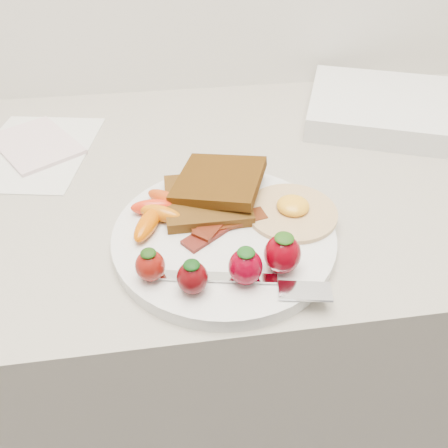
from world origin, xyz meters
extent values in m
cube|color=gray|center=(0.00, 1.70, 0.45)|extent=(2.00, 0.60, 0.90)
cylinder|color=silver|center=(0.02, 1.54, 0.91)|extent=(0.27, 0.27, 0.02)
cube|color=black|center=(0.00, 1.59, 0.93)|extent=(0.11, 0.11, 0.01)
cube|color=black|center=(0.02, 1.62, 0.94)|extent=(0.14, 0.14, 0.03)
cylinder|color=beige|center=(0.10, 1.56, 0.92)|extent=(0.13, 0.13, 0.01)
ellipsoid|color=gold|center=(0.11, 1.56, 0.93)|extent=(0.05, 0.05, 0.02)
cube|color=black|center=(0.01, 1.54, 0.92)|extent=(0.09, 0.08, 0.00)
cube|color=black|center=(0.02, 1.55, 0.92)|extent=(0.10, 0.04, 0.00)
cube|color=#421202|center=(0.02, 1.56, 0.92)|extent=(0.08, 0.09, 0.00)
ellipsoid|color=red|center=(-0.07, 1.59, 0.93)|extent=(0.06, 0.02, 0.02)
ellipsoid|color=#CE6508|center=(-0.06, 1.57, 0.93)|extent=(0.06, 0.05, 0.02)
ellipsoid|color=#C85400|center=(-0.07, 1.55, 0.93)|extent=(0.05, 0.07, 0.02)
ellipsoid|color=#B93C0D|center=(-0.05, 1.60, 0.93)|extent=(0.06, 0.05, 0.02)
ellipsoid|color=maroon|center=(-0.07, 1.48, 0.94)|extent=(0.03, 0.03, 0.04)
ellipsoid|color=#16370B|center=(-0.07, 1.48, 0.95)|extent=(0.02, 0.02, 0.01)
ellipsoid|color=#4D0509|center=(-0.03, 1.45, 0.94)|extent=(0.03, 0.03, 0.04)
ellipsoid|color=#0C340C|center=(-0.03, 1.45, 0.96)|extent=(0.02, 0.02, 0.01)
ellipsoid|color=maroon|center=(0.03, 1.46, 0.94)|extent=(0.04, 0.04, 0.04)
ellipsoid|color=#124310|center=(0.03, 1.46, 0.96)|extent=(0.02, 0.02, 0.01)
ellipsoid|color=#68000A|center=(0.07, 1.47, 0.94)|extent=(0.04, 0.04, 0.04)
ellipsoid|color=#1E4910|center=(0.07, 1.47, 0.96)|extent=(0.02, 0.02, 0.01)
cube|color=silver|center=(0.00, 1.46, 0.92)|extent=(0.13, 0.04, 0.00)
cube|color=silver|center=(0.09, 1.43, 0.92)|extent=(0.06, 0.04, 0.00)
cube|color=silver|center=(-0.26, 1.79, 0.90)|extent=(0.21, 0.26, 0.00)
cube|color=silver|center=(-0.26, 1.81, 0.91)|extent=(0.17, 0.19, 0.01)
cube|color=silver|center=(0.36, 1.82, 0.92)|extent=(0.37, 0.34, 0.04)
camera|label=1|loc=(-0.04, 1.15, 1.27)|focal=35.00mm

